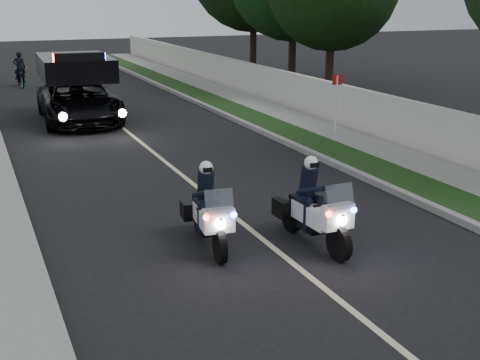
% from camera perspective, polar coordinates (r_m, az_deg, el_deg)
% --- Properties ---
extents(ground, '(120.00, 120.00, 0.00)m').
position_cam_1_polar(ground, '(11.38, 4.50, -7.22)').
color(ground, black).
rests_on(ground, ground).
extents(curb_right, '(0.20, 60.00, 0.15)m').
position_cam_1_polar(curb_right, '(21.69, 1.96, 4.33)').
color(curb_right, gray).
rests_on(curb_right, ground).
extents(grass_verge, '(1.20, 60.00, 0.16)m').
position_cam_1_polar(grass_verge, '(21.99, 3.62, 4.48)').
color(grass_verge, '#193814').
rests_on(grass_verge, ground).
extents(sidewalk_right, '(1.40, 60.00, 0.16)m').
position_cam_1_polar(sidewalk_right, '(22.60, 6.58, 4.72)').
color(sidewalk_right, gray).
rests_on(sidewalk_right, ground).
extents(property_wall, '(0.22, 60.00, 1.50)m').
position_cam_1_polar(property_wall, '(22.98, 8.82, 6.53)').
color(property_wall, beige).
rests_on(property_wall, ground).
extents(curb_left, '(0.20, 60.00, 0.15)m').
position_cam_1_polar(curb_left, '(19.76, -20.16, 2.17)').
color(curb_left, gray).
rests_on(curb_left, ground).
extents(lane_marking, '(0.12, 50.00, 0.01)m').
position_cam_1_polar(lane_marking, '(20.35, -8.58, 3.17)').
color(lane_marking, '#BFB78C').
rests_on(lane_marking, ground).
extents(police_moto_left, '(0.87, 1.95, 1.60)m').
position_cam_1_polar(police_moto_left, '(12.04, -2.76, -5.85)').
color(police_moto_left, silver).
rests_on(police_moto_left, ground).
extents(police_moto_right, '(0.79, 2.01, 1.68)m').
position_cam_1_polar(police_moto_right, '(12.18, 6.44, -5.68)').
color(police_moto_right, silver).
rests_on(police_moto_right, ground).
extents(police_suv, '(2.86, 5.79, 2.76)m').
position_cam_1_polar(police_suv, '(24.45, -13.96, 5.03)').
color(police_suv, black).
rests_on(police_suv, ground).
extents(bicycle, '(0.81, 1.96, 1.00)m').
position_cam_1_polar(bicycle, '(34.68, -18.77, 7.81)').
color(bicycle, black).
rests_on(bicycle, ground).
extents(cyclist, '(0.57, 0.39, 1.55)m').
position_cam_1_polar(cyclist, '(34.68, -18.77, 7.81)').
color(cyclist, black).
rests_on(cyclist, ground).
extents(sign_post, '(0.42, 0.42, 2.11)m').
position_cam_1_polar(sign_post, '(21.26, 8.39, 3.72)').
color(sign_post, '#A3190B').
rests_on(sign_post, ground).
extents(tree_right_c, '(6.72, 6.72, 9.62)m').
position_cam_1_polar(tree_right_c, '(29.49, 7.81, 7.19)').
color(tree_right_c, black).
rests_on(tree_right_c, ground).
extents(tree_right_d, '(8.14, 8.14, 10.55)m').
position_cam_1_polar(tree_right_d, '(32.32, 4.57, 8.06)').
color(tree_right_d, '#143C15').
rests_on(tree_right_d, ground).
extents(tree_right_e, '(7.04, 7.04, 11.53)m').
position_cam_1_polar(tree_right_e, '(36.27, 1.16, 8.98)').
color(tree_right_e, black).
rests_on(tree_right_e, ground).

